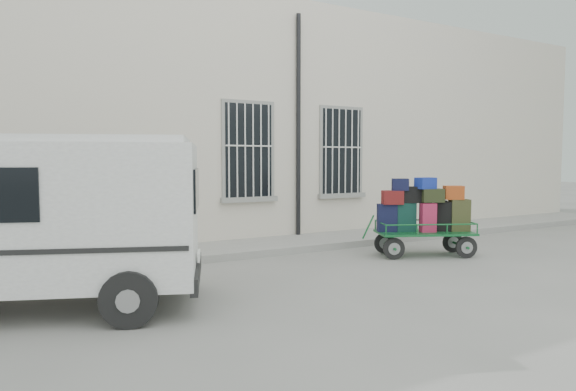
# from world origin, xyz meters

# --- Properties ---
(ground) EXTENTS (80.00, 80.00, 0.00)m
(ground) POSITION_xyz_m (0.00, 0.00, 0.00)
(ground) COLOR slate
(ground) RESTS_ON ground
(building) EXTENTS (24.00, 5.15, 6.00)m
(building) POSITION_xyz_m (0.00, 5.50, 3.00)
(building) COLOR beige
(building) RESTS_ON ground
(sidewalk) EXTENTS (24.00, 1.70, 0.15)m
(sidewalk) POSITION_xyz_m (0.00, 2.20, 0.07)
(sidewalk) COLOR gray
(sidewalk) RESTS_ON ground
(luggage_cart) EXTENTS (2.32, 1.64, 1.66)m
(luggage_cart) POSITION_xyz_m (2.17, -0.15, 0.87)
(luggage_cart) COLOR black
(luggage_cart) RESTS_ON ground
(van) EXTENTS (4.99, 3.47, 2.34)m
(van) POSITION_xyz_m (-5.33, -0.39, 1.34)
(van) COLOR silver
(van) RESTS_ON ground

